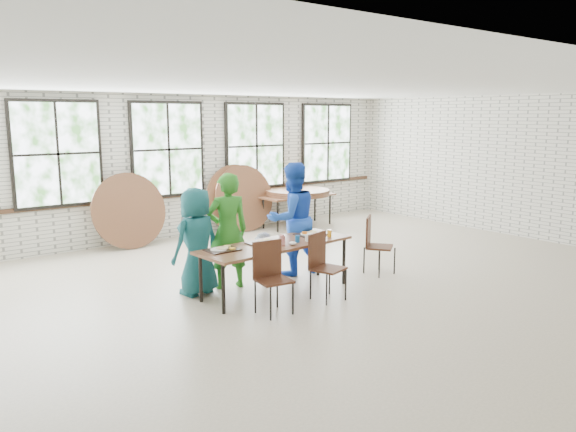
% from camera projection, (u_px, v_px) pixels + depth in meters
% --- Properties ---
extents(room, '(12.00, 12.00, 12.00)m').
position_uv_depth(room, '(168.00, 152.00, 11.58)').
color(room, beige).
rests_on(room, ground).
extents(dining_table, '(2.45, 0.97, 0.74)m').
position_uv_depth(dining_table, '(276.00, 247.00, 8.14)').
color(dining_table, brown).
rests_on(dining_table, ground).
extents(chair_near_left, '(0.47, 0.46, 0.95)m').
position_uv_depth(chair_near_left, '(270.00, 271.00, 7.35)').
color(chair_near_left, '#462517').
rests_on(chair_near_left, ground).
extents(chair_near_right, '(0.52, 0.51, 0.95)m').
position_uv_depth(chair_near_right, '(323.00, 260.00, 7.88)').
color(chair_near_right, '#462517').
rests_on(chair_near_right, ground).
extents(chair_spare, '(0.58, 0.58, 0.95)m').
position_uv_depth(chair_spare, '(374.00, 240.00, 9.16)').
color(chair_spare, '#462517').
rests_on(chair_spare, ground).
extents(adult_teal, '(0.85, 0.64, 1.56)m').
position_uv_depth(adult_teal, '(197.00, 241.00, 8.06)').
color(adult_teal, '#1A6263').
rests_on(adult_teal, ground).
extents(adult_green, '(0.72, 0.56, 1.74)m').
position_uv_depth(adult_green, '(228.00, 231.00, 8.36)').
color(adult_green, '#27761F').
rests_on(adult_green, ground).
extents(toddler, '(0.56, 0.45, 0.76)m').
position_uv_depth(toddler, '(264.00, 256.00, 8.84)').
color(toddler, '#141A41').
rests_on(toddler, ground).
extents(adult_blue, '(0.95, 0.77, 1.83)m').
position_uv_depth(adult_blue, '(292.00, 219.00, 9.09)').
color(adult_blue, blue).
rests_on(adult_blue, ground).
extents(storage_table, '(1.81, 0.79, 0.74)m').
position_uv_depth(storage_table, '(297.00, 197.00, 13.07)').
color(storage_table, brown).
rests_on(storage_table, ground).
extents(tabletop_clutter, '(2.06, 0.59, 0.11)m').
position_uv_depth(tabletop_clutter, '(283.00, 241.00, 8.18)').
color(tabletop_clutter, black).
rests_on(tabletop_clutter, dining_table).
extents(round_tops_stacked, '(1.50, 1.50, 0.13)m').
position_uv_depth(round_tops_stacked, '(297.00, 192.00, 13.05)').
color(round_tops_stacked, brown).
rests_on(round_tops_stacked, storage_table).
extents(round_tops_leaning, '(4.19, 0.40, 1.50)m').
position_uv_depth(round_tops_leaning, '(206.00, 202.00, 12.01)').
color(round_tops_leaning, brown).
rests_on(round_tops_leaning, ground).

